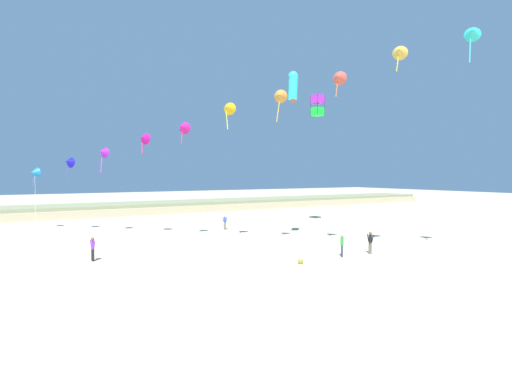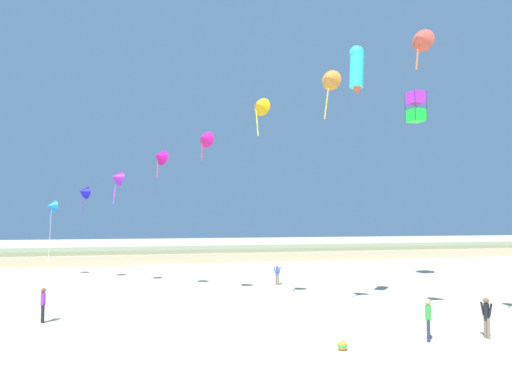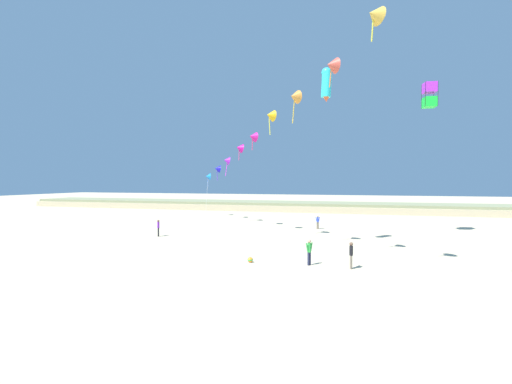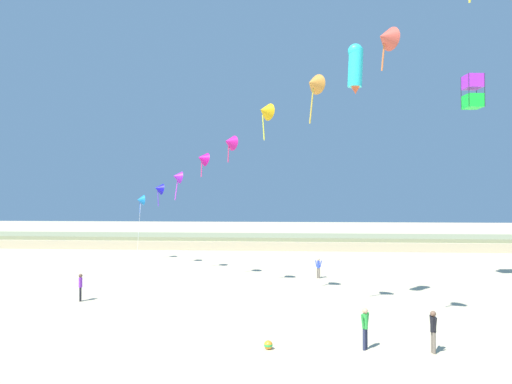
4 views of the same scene
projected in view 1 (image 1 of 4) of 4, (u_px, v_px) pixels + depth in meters
ground_plane at (342, 276)px, 23.98m from camera, size 240.00×240.00×0.00m
dune_ridge at (141, 208)px, 63.54m from camera, size 120.00×10.24×1.57m
person_near_left at (225, 221)px, 43.88m from camera, size 0.55×0.27×1.60m
person_near_right at (342, 244)px, 29.33m from camera, size 0.44×0.52×1.72m
person_mid_center at (93, 247)px, 27.93m from camera, size 0.30×0.57×1.68m
person_far_left at (370, 241)px, 30.50m from camera, size 0.23×0.60×1.71m
kite_banner_string at (206, 118)px, 35.24m from camera, size 27.26×34.03×16.58m
large_kite_low_lead at (293, 86)px, 35.08m from camera, size 1.03×0.95×2.89m
large_kite_mid_trail at (318, 105)px, 47.26m from camera, size 1.34×1.34×2.46m
beach_ball at (300, 261)px, 27.10m from camera, size 0.36×0.36×0.36m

